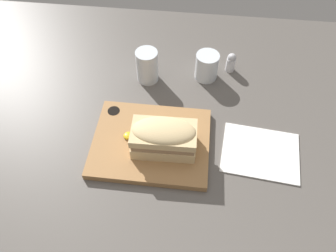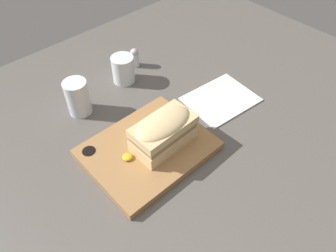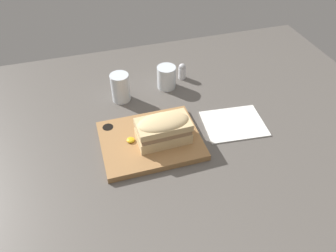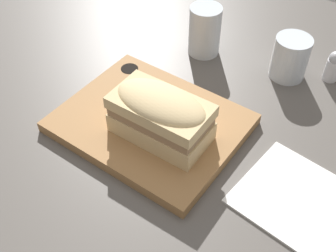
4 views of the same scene
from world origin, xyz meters
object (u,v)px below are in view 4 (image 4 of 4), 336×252
at_px(napkin, 306,204).
at_px(salt_shaker, 333,66).
at_px(water_glass, 204,33).
at_px(wine_glass, 290,60).
at_px(serving_board, 150,123).
at_px(sandwich, 161,114).

xyz_separation_m(napkin, salt_shaker, (-0.08, 0.30, 0.03)).
relative_size(water_glass, wine_glass, 1.22).
bearing_deg(water_glass, napkin, -35.70).
xyz_separation_m(wine_glass, napkin, (0.15, -0.26, -0.03)).
bearing_deg(water_glass, serving_board, -79.71).
bearing_deg(napkin, wine_glass, 119.98).
xyz_separation_m(sandwich, wine_glass, (0.09, 0.29, -0.03)).
xyz_separation_m(sandwich, salt_shaker, (0.17, 0.32, -0.03)).
xyz_separation_m(serving_board, salt_shaker, (0.20, 0.31, 0.02)).
relative_size(serving_board, napkin, 1.44).
relative_size(serving_board, water_glass, 2.92).
relative_size(sandwich, napkin, 0.76).
bearing_deg(wine_glass, salt_shaker, 27.11).
relative_size(sandwich, salt_shaker, 2.52).
relative_size(serving_board, wine_glass, 3.56).
height_order(wine_glass, salt_shaker, wine_glass).
xyz_separation_m(water_glass, salt_shaker, (0.25, 0.07, -0.01)).
height_order(water_glass, salt_shaker, water_glass).
xyz_separation_m(serving_board, wine_glass, (0.13, 0.27, 0.03)).
xyz_separation_m(serving_board, napkin, (0.28, 0.01, -0.01)).
distance_m(napkin, salt_shaker, 0.31).
xyz_separation_m(sandwich, napkin, (0.24, 0.02, -0.06)).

